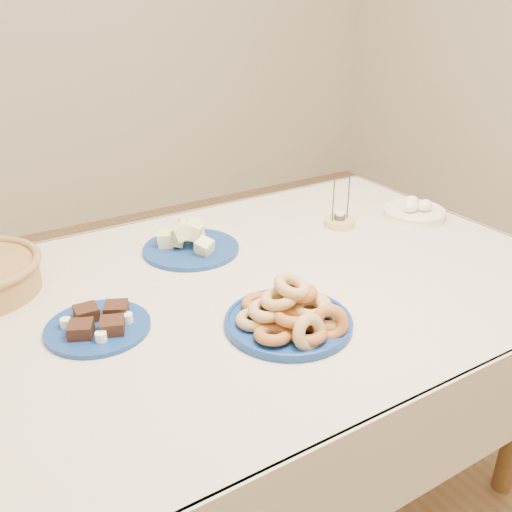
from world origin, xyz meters
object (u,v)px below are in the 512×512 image
Objects in this scene: brownie_plate at (98,325)px; candle_holder at (339,221)px; dining_table at (246,319)px; donut_platter at (291,315)px; egg_bowl at (414,211)px; melon_plate at (189,242)px.

candle_holder is (0.84, 0.19, 0.00)m from brownie_plate.
donut_platter is (-0.02, -0.23, 0.14)m from dining_table.
egg_bowl is (0.73, 0.33, -0.01)m from donut_platter.
melon_plate is (-0.03, 0.26, 0.13)m from dining_table.
melon_plate is at bearing 97.01° from dining_table.
donut_platter is at bearing -88.55° from melon_plate.
candle_holder reaches higher than egg_bowl.
donut_platter reaches higher than egg_bowl.
egg_bowl is at bearing -11.99° from melon_plate.
dining_table is 0.73m from egg_bowl.
dining_table is at bearing 1.53° from brownie_plate.
candle_holder is (0.49, -0.08, -0.01)m from melon_plate.
egg_bowl is at bearing 5.88° from brownie_plate.
melon_plate is (-0.01, 0.49, -0.01)m from donut_platter.
dining_table is at bearing 85.06° from donut_platter.
brownie_plate is 1.21× the size of egg_bowl.
candle_holder is at bearing 40.49° from donut_platter.
egg_bowl is at bearing 8.24° from dining_table.
melon_plate is 1.33× the size of egg_bowl.
donut_platter is 0.80m from egg_bowl.
candle_holder is 0.72× the size of egg_bowl.
candle_holder is at bearing 163.69° from egg_bowl.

